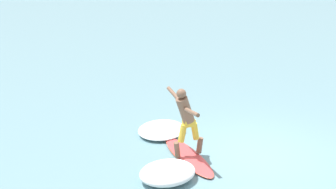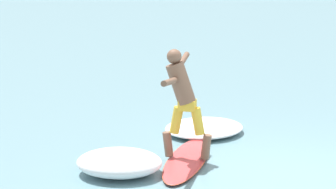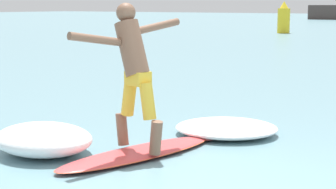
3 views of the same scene
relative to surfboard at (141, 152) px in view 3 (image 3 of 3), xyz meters
The scene contains 5 objects.
surfboard is the anchor object (origin of this frame).
surfer 1.04m from the surfboard, 163.85° to the right, with size 0.79×1.59×1.70m.
channel_marker_buoy 29.29m from the surfboard, 109.53° to the left, with size 0.75×0.75×1.95m.
wave_foam_at_tail 1.55m from the surfboard, 78.41° to the left, with size 1.80×1.73×0.19m.
wave_foam_at_nose 1.18m from the surfboard, 150.19° to the right, with size 1.37×1.17×0.36m.
Camera 3 is at (2.42, -4.23, 1.76)m, focal length 60.00 mm.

